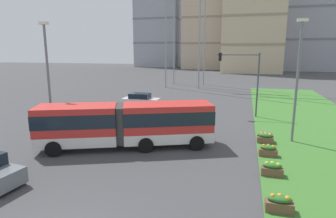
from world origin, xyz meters
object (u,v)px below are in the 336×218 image
(car_white_van, at_px, (141,100))
(streetlight_left, at_px, (48,75))
(traffic_light_far_right, at_px, (245,73))
(flower_planter_1, at_px, (279,203))
(flower_planter_3, at_px, (268,150))
(apartment_tower_west, at_px, (159,9))
(flower_planter_2, at_px, (272,169))
(apartment_tower_centre, at_px, (254,5))
(flower_planter_5, at_px, (265,138))
(streetlight_median, at_px, (298,77))
(apartment_tower_eastcentre, at_px, (318,11))
(apartment_tower_westcentre, at_px, (209,7))
(flower_planter_4, at_px, (265,137))
(articulated_bus, at_px, (126,124))

(car_white_van, distance_m, streetlight_left, 13.89)
(car_white_van, height_order, traffic_light_far_right, traffic_light_far_right)
(flower_planter_1, xyz_separation_m, flower_planter_3, (0.00, 6.49, 0.00))
(traffic_light_far_right, bearing_deg, car_white_van, 168.68)
(apartment_tower_west, bearing_deg, flower_planter_2, -69.88)
(apartment_tower_west, bearing_deg, apartment_tower_centre, -33.52)
(flower_planter_1, bearing_deg, streetlight_left, 156.67)
(flower_planter_1, height_order, apartment_tower_west, apartment_tower_west)
(flower_planter_2, xyz_separation_m, streetlight_left, (-16.03, 3.35, 4.33))
(flower_planter_2, bearing_deg, apartment_tower_centre, 90.15)
(flower_planter_5, height_order, streetlight_median, streetlight_median)
(apartment_tower_centre, bearing_deg, flower_planter_5, -89.84)
(traffic_light_far_right, height_order, apartment_tower_centre, apartment_tower_centre)
(streetlight_left, bearing_deg, traffic_light_far_right, 36.73)
(flower_planter_5, height_order, apartment_tower_centre, apartment_tower_centre)
(flower_planter_2, xyz_separation_m, apartment_tower_eastcentre, (20.58, 93.99, 19.29))
(traffic_light_far_right, height_order, streetlight_left, streetlight_left)
(apartment_tower_west, height_order, apartment_tower_centre, apartment_tower_west)
(traffic_light_far_right, xyz_separation_m, apartment_tower_west, (-35.83, 88.42, 19.23))
(streetlight_left, height_order, apartment_tower_centre, apartment_tower_centre)
(streetlight_left, relative_size, apartment_tower_westcentre, 0.19)
(traffic_light_far_right, distance_m, apartment_tower_centre, 65.63)
(car_white_van, xyz_separation_m, streetlight_median, (15.47, -9.91, 4.03))
(flower_planter_1, height_order, apartment_tower_westcentre, apartment_tower_westcentre)
(traffic_light_far_right, distance_m, apartment_tower_west, 97.32)
(flower_planter_1, distance_m, flower_planter_2, 3.56)
(flower_planter_1, height_order, apartment_tower_eastcentre, apartment_tower_eastcentre)
(traffic_light_far_right, xyz_separation_m, apartment_tower_westcentre, (-13.99, 80.41, 17.86))
(traffic_light_far_right, bearing_deg, flower_planter_1, -84.49)
(apartment_tower_eastcentre, bearing_deg, flower_planter_3, -102.74)
(streetlight_left, xyz_separation_m, apartment_tower_eastcentre, (36.61, 90.64, 14.96))
(flower_planter_4, relative_size, apartment_tower_centre, 0.03)
(articulated_bus, bearing_deg, car_white_van, 106.89)
(articulated_bus, bearing_deg, apartment_tower_westcentre, 93.97)
(apartment_tower_westcentre, bearing_deg, flower_planter_1, -80.91)
(flower_planter_4, height_order, apartment_tower_centre, apartment_tower_centre)
(apartment_tower_westcentre, bearing_deg, streetlight_left, -90.21)
(apartment_tower_west, distance_m, apartment_tower_eastcentre, 58.86)
(articulated_bus, bearing_deg, flower_planter_2, -14.07)
(apartment_tower_eastcentre, bearing_deg, apartment_tower_centre, -141.97)
(streetlight_median, bearing_deg, car_white_van, 147.35)
(car_white_van, height_order, flower_planter_1, car_white_van)
(flower_planter_1, xyz_separation_m, flower_planter_4, (0.00, 9.50, 0.00))
(flower_planter_1, height_order, traffic_light_far_right, traffic_light_far_right)
(flower_planter_5, bearing_deg, streetlight_median, 25.62)
(streetlight_left, bearing_deg, car_white_van, 79.34)
(flower_planter_1, bearing_deg, apartment_tower_eastcentre, 78.09)
(traffic_light_far_right, bearing_deg, flower_planter_4, -78.16)
(flower_planter_3, bearing_deg, apartment_tower_eastcentre, 77.26)
(streetlight_median, height_order, apartment_tower_westcentre, apartment_tower_westcentre)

